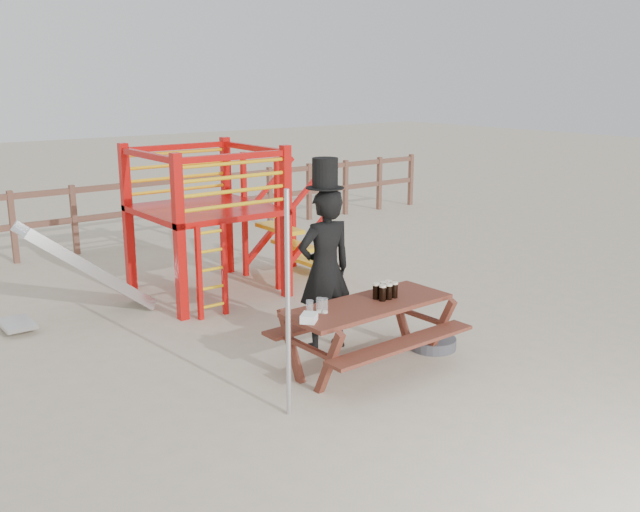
{
  "coord_description": "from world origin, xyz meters",
  "views": [
    {
      "loc": [
        -4.42,
        -5.05,
        3.0
      ],
      "look_at": [
        0.05,
        0.8,
        1.13
      ],
      "focal_mm": 40.0,
      "sensor_mm": 36.0,
      "label": 1
    }
  ],
  "objects": [
    {
      "name": "paper_bag",
      "position": [
        -0.58,
        0.14,
        0.75
      ],
      "size": [
        0.23,
        0.22,
        0.08
      ],
      "primitive_type": "cube",
      "rotation": [
        0.0,
        0.0,
        0.71
      ],
      "color": "white",
      "rests_on": "picnic_table"
    },
    {
      "name": "man_with_hat",
      "position": [
        0.23,
        0.94,
        0.96
      ],
      "size": [
        0.7,
        0.5,
        2.15
      ],
      "rotation": [
        0.0,
        0.0,
        3.04
      ],
      "color": "black",
      "rests_on": "ground"
    },
    {
      "name": "back_fence",
      "position": [
        0.0,
        7.0,
        0.74
      ],
      "size": [
        15.09,
        0.09,
        1.2
      ],
      "color": "brown",
      "rests_on": "ground"
    },
    {
      "name": "ground",
      "position": [
        0.0,
        0.0,
        0.0
      ],
      "size": [
        60.0,
        60.0,
        0.0
      ],
      "primitive_type": "plane",
      "color": "#BEAC94",
      "rests_on": "ground"
    },
    {
      "name": "parasol_base",
      "position": [
        1.19,
        0.19,
        0.06
      ],
      "size": [
        0.53,
        0.53,
        0.22
      ],
      "color": "#3D3D43",
      "rests_on": "ground"
    },
    {
      "name": "stout_pints",
      "position": [
        0.5,
        0.24,
        0.8
      ],
      "size": [
        0.26,
        0.17,
        0.17
      ],
      "color": "black",
      "rests_on": "picnic_table"
    },
    {
      "name": "metal_pole",
      "position": [
        -1.03,
        -0.16,
        1.04
      ],
      "size": [
        0.05,
        0.05,
        2.07
      ],
      "primitive_type": "cylinder",
      "color": "#B2B2B7",
      "rests_on": "ground"
    },
    {
      "name": "playground_fort",
      "position": [
        0.12,
        3.58,
        1.07
      ],
      "size": [
        4.71,
        1.84,
        2.1
      ],
      "color": "red",
      "rests_on": "ground"
    },
    {
      "name": "picnic_table",
      "position": [
        0.25,
        0.22,
        0.45
      ],
      "size": [
        1.87,
        1.32,
        0.71
      ],
      "rotation": [
        0.0,
        0.0,
        0.03
      ],
      "color": "brown",
      "rests_on": "ground"
    },
    {
      "name": "empty_glasses",
      "position": [
        -0.37,
        0.28,
        0.78
      ],
      "size": [
        0.23,
        0.11,
        0.15
      ],
      "color": "silver",
      "rests_on": "picnic_table"
    }
  ]
}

